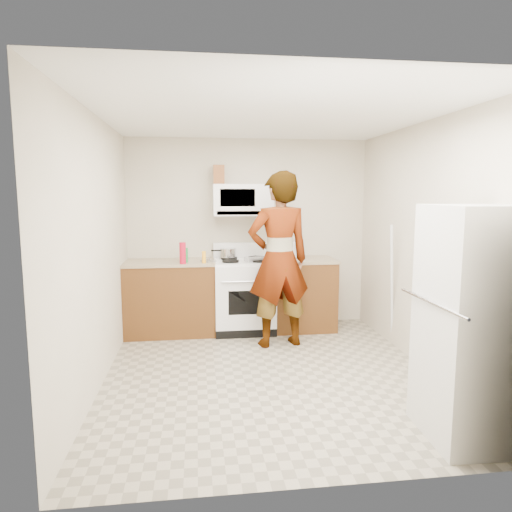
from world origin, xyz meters
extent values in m
plane|color=gray|center=(0.00, 0.00, 0.00)|extent=(3.60, 3.60, 0.00)
cube|color=beige|center=(0.00, 1.79, 1.25)|extent=(3.20, 0.02, 2.50)
cube|color=beige|center=(1.59, 0.00, 1.25)|extent=(0.02, 3.60, 2.50)
cube|color=#5D2D16|center=(-1.04, 1.49, 0.45)|extent=(1.12, 0.62, 0.90)
cube|color=#9C8D6A|center=(-1.04, 1.49, 0.92)|extent=(1.14, 0.64, 0.03)
cube|color=#5D2D16|center=(0.68, 1.49, 0.45)|extent=(0.80, 0.62, 0.90)
cube|color=#9C8D6A|center=(0.68, 1.49, 0.92)|extent=(0.82, 0.64, 0.03)
cube|color=white|center=(-0.10, 1.48, 0.45)|extent=(0.76, 0.65, 0.90)
cube|color=white|center=(-0.10, 1.48, 0.92)|extent=(0.76, 0.62, 0.03)
cube|color=white|center=(-0.10, 1.76, 1.03)|extent=(0.76, 0.08, 0.20)
cube|color=white|center=(-0.10, 1.61, 1.70)|extent=(0.76, 0.38, 0.40)
imported|color=tan|center=(0.24, 0.86, 1.02)|extent=(0.82, 0.61, 2.03)
cube|color=white|center=(1.30, -1.36, 0.85)|extent=(0.73, 0.73, 1.70)
cylinder|color=silver|center=(0.62, 1.69, 1.02)|extent=(0.20, 0.20, 0.18)
cube|color=brown|center=(-0.40, 1.61, 2.02)|extent=(0.14, 0.14, 0.24)
cylinder|color=#B8B8BD|center=(-0.29, 1.62, 1.01)|extent=(0.26, 0.26, 0.11)
cube|color=silver|center=(0.04, 1.37, 0.96)|extent=(0.28, 0.22, 0.05)
cylinder|color=red|center=(-0.87, 1.24, 1.07)|extent=(0.10, 0.10, 0.26)
cylinder|color=#FEAB1C|center=(-0.61, 1.28, 1.01)|extent=(0.06, 0.06, 0.15)
cylinder|color=#188536|center=(-0.83, 1.36, 1.03)|extent=(0.07, 0.07, 0.18)
cylinder|color=silver|center=(-0.55, 1.42, 0.94)|extent=(0.28, 0.28, 0.01)
cylinder|color=silver|center=(1.55, 0.66, 0.72)|extent=(0.21, 0.27, 1.43)
camera|label=1|loc=(-0.69, -4.29, 1.77)|focal=32.00mm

